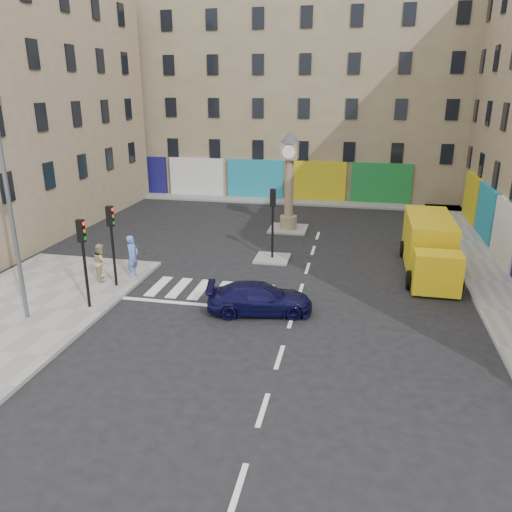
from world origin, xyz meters
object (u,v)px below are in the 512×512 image
(traffic_light_left_near, at_px, (83,250))
(yellow_van, at_px, (429,246))
(traffic_light_island, at_px, (273,212))
(pedestrian_tan, at_px, (101,262))
(pedestrian_blue, at_px, (133,256))
(navy_sedan, at_px, (260,298))
(traffic_light_left_far, at_px, (112,233))
(clock_pillar, at_px, (289,175))
(lamp_post, at_px, (9,201))

(traffic_light_left_near, height_order, yellow_van, traffic_light_left_near)
(traffic_light_island, relative_size, pedestrian_tan, 2.11)
(traffic_light_island, relative_size, pedestrian_blue, 1.84)
(pedestrian_tan, bearing_deg, traffic_light_left_near, 169.66)
(navy_sedan, bearing_deg, traffic_light_left_far, 68.72)
(traffic_light_left_far, relative_size, yellow_van, 0.52)
(traffic_light_left_far, bearing_deg, traffic_light_island, 40.60)
(traffic_light_left_near, xyz_separation_m, traffic_light_left_far, (0.00, 2.40, 0.00))
(traffic_light_island, bearing_deg, clock_pillar, 90.00)
(traffic_light_island, xyz_separation_m, pedestrian_tan, (-7.24, -4.89, -1.56))
(clock_pillar, distance_m, pedestrian_blue, 12.03)
(navy_sedan, xyz_separation_m, pedestrian_tan, (-7.86, 1.71, 0.41))
(lamp_post, bearing_deg, traffic_light_left_near, 36.38)
(clock_pillar, height_order, navy_sedan, clock_pillar)
(traffic_light_left_near, relative_size, lamp_post, 0.45)
(lamp_post, bearing_deg, traffic_light_island, 48.29)
(traffic_light_island, distance_m, yellow_van, 8.03)
(clock_pillar, xyz_separation_m, yellow_van, (7.92, -6.02, -2.27))
(clock_pillar, relative_size, yellow_van, 0.86)
(traffic_light_left_far, height_order, navy_sedan, traffic_light_left_far)
(traffic_light_island, height_order, pedestrian_tan, traffic_light_island)
(pedestrian_blue, bearing_deg, navy_sedan, -104.00)
(traffic_light_left_near, relative_size, navy_sedan, 0.87)
(traffic_light_island, relative_size, yellow_van, 0.52)
(navy_sedan, bearing_deg, pedestrian_tan, 66.32)
(traffic_light_island, height_order, clock_pillar, clock_pillar)
(clock_pillar, relative_size, pedestrian_tan, 3.47)
(clock_pillar, relative_size, pedestrian_blue, 3.03)
(traffic_light_left_near, relative_size, pedestrian_tan, 2.11)
(yellow_van, height_order, pedestrian_blue, yellow_van)
(traffic_light_island, xyz_separation_m, navy_sedan, (0.63, -6.61, -1.97))
(pedestrian_blue, bearing_deg, yellow_van, -67.19)
(traffic_light_left_far, height_order, traffic_light_island, traffic_light_left_far)
(pedestrian_tan, bearing_deg, navy_sedan, -130.48)
(pedestrian_tan, bearing_deg, yellow_van, -100.39)
(traffic_light_left_far, height_order, lamp_post, lamp_post)
(clock_pillar, distance_m, yellow_van, 10.21)
(pedestrian_blue, bearing_deg, traffic_light_left_far, 172.73)
(traffic_light_left_far, xyz_separation_m, navy_sedan, (6.93, -1.21, -2.00))
(lamp_post, bearing_deg, traffic_light_left_far, 63.43)
(traffic_light_left_far, height_order, pedestrian_blue, traffic_light_left_far)
(traffic_light_left_near, xyz_separation_m, navy_sedan, (6.93, 1.19, -2.00))
(navy_sedan, relative_size, pedestrian_tan, 2.43)
(lamp_post, relative_size, yellow_van, 1.17)
(traffic_light_left_near, height_order, clock_pillar, clock_pillar)
(traffic_light_left_far, relative_size, navy_sedan, 0.87)
(traffic_light_left_far, xyz_separation_m, yellow_van, (14.22, 5.37, -1.34))
(lamp_post, height_order, yellow_van, lamp_post)
(lamp_post, height_order, pedestrian_blue, lamp_post)
(traffic_light_left_far, relative_size, pedestrian_tan, 2.11)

